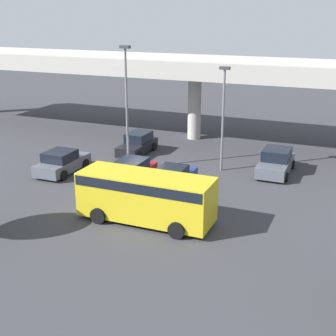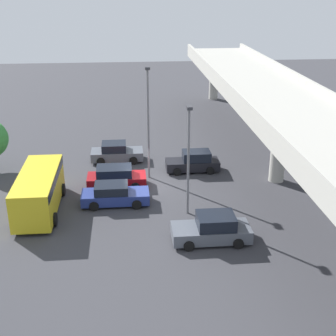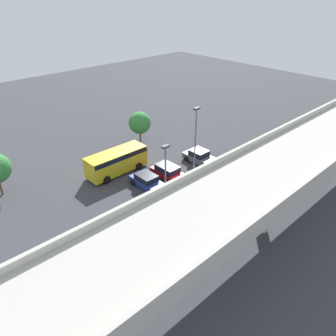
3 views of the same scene
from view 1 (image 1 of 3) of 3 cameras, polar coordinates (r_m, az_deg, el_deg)
ground_plane at (r=32.98m, az=-2.95°, el=-0.70°), size 116.19×116.19×0.00m
highway_overpass at (r=41.04m, az=3.32°, el=11.63°), size 55.38×6.95×7.07m
parked_car_0 at (r=33.80m, az=-12.81°, el=0.67°), size 2.24×4.41×1.63m
parked_car_1 at (r=37.53m, az=-3.72°, el=2.94°), size 1.99×4.31×1.68m
parked_car_2 at (r=31.09m, az=-4.56°, el=-0.48°), size 2.15×4.39×1.58m
parked_car_3 at (r=29.86m, az=0.48°, el=-1.36°), size 2.10×4.66×1.50m
parked_car_4 at (r=33.81m, az=13.00°, el=0.70°), size 2.25×4.66×1.70m
shuttle_bus at (r=25.10m, az=-2.73°, el=-3.20°), size 7.33×2.74×2.67m
lamp_post_near_aisle at (r=32.89m, az=-5.08°, el=8.31°), size 0.70×0.35×8.70m
lamp_post_mid_lot at (r=32.74m, az=6.75°, el=6.96°), size 0.70×0.35×7.35m
traffic_cone at (r=28.44m, az=-1.26°, el=-3.22°), size 0.44×0.44×0.70m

